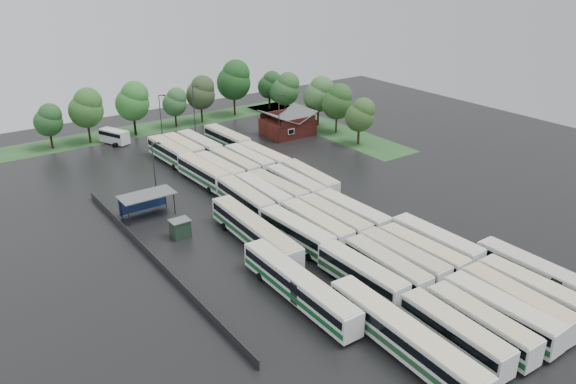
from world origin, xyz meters
TOP-DOWN VIEW (x-y plane):
  - ground at (0.00, 0.00)m, footprint 160.00×160.00m
  - brick_building at (24.00, 42.77)m, footprint 10.07×8.60m
  - wash_shed at (-17.20, 22.02)m, footprint 8.20×4.20m
  - utility_hut at (-16.20, 12.60)m, footprint 2.70×2.20m
  - grass_strip_north at (2.00, 64.80)m, footprint 80.00×10.00m
  - grass_strip_east at (34.00, 42.80)m, footprint 10.00×50.00m
  - west_fence at (-22.20, 8.00)m, footprint 0.10×50.00m
  - bus_r0c0 at (-4.53, -25.69)m, footprint 3.30×12.98m
  - bus_r0c1 at (-1.10, -26.27)m, footprint 3.10×12.78m
  - bus_r0c2 at (2.20, -26.33)m, footprint 3.00×13.22m
  - bus_r0c3 at (5.06, -26.28)m, footprint 3.31×13.32m
  - bus_r0c4 at (8.49, -26.06)m, footprint 2.93×13.08m
  - bus_r1c0 at (-4.56, -12.07)m, footprint 2.98×13.03m
  - bus_r1c1 at (-1.05, -12.64)m, footprint 3.01×12.85m
  - bus_r1c2 at (2.02, -12.44)m, footprint 2.97×13.06m
  - bus_r1c3 at (5.20, -12.72)m, footprint 3.12×12.79m
  - bus_r1c4 at (8.49, -12.05)m, footprint 3.10×13.32m
  - bus_r2c0 at (-4.43, 1.04)m, footprint 3.38×13.22m
  - bus_r2c1 at (-1.14, 0.99)m, footprint 2.85×13.31m
  - bus_r2c2 at (2.04, 0.95)m, footprint 3.01×13.30m
  - bus_r2c3 at (5.37, 0.99)m, footprint 3.23×13.42m
  - bus_r3c0 at (-4.29, 14.61)m, footprint 3.30×13.35m
  - bus_r3c1 at (-1.02, 14.58)m, footprint 2.95×12.95m
  - bus_r3c2 at (1.82, 14.65)m, footprint 3.36×12.93m
  - bus_r3c3 at (5.26, 14.67)m, footprint 2.86×13.05m
  - bus_r3c4 at (8.53, 14.95)m, footprint 3.42×13.35m
  - bus_r4c0 at (-4.27, 28.34)m, footprint 3.29×13.43m
  - bus_r4c1 at (-1.30, 28.12)m, footprint 3.19×12.86m
  - bus_r4c2 at (2.10, 28.48)m, footprint 3.07×12.79m
  - bus_r4c3 at (5.30, 28.72)m, footprint 2.90×12.83m
  - bus_r4c4 at (8.27, 28.31)m, footprint 3.23×13.06m
  - bus_r5c0 at (-4.36, 41.75)m, footprint 3.28×13.37m
  - bus_r5c1 at (-1.30, 42.34)m, footprint 3.11×12.82m
  - bus_r5c2 at (1.91, 41.65)m, footprint 3.31×13.40m
  - bus_r5c4 at (8.33, 42.03)m, footprint 3.33×13.44m
  - artic_bus_west_a at (-9.24, -23.24)m, footprint 3.63×20.11m
  - artic_bus_west_b at (-8.99, 4.43)m, footprint 3.57×20.01m
  - artic_bus_west_c at (-12.13, -9.76)m, footprint 3.06×19.51m
  - artic_bus_east at (12.20, -26.33)m, footprint 2.84×19.42m
  - minibus at (-9.05, 58.82)m, footprint 4.89×7.12m
  - tree_north_0 at (-20.37, 62.97)m, footprint 5.64×5.64m
  - tree_north_1 at (-12.84, 62.29)m, footprint 7.03×7.03m
  - tree_north_2 at (-3.16, 61.54)m, footprint 7.17×7.17m
  - tree_north_3 at (6.79, 62.28)m, footprint 5.47×5.47m
  - tree_north_4 at (13.33, 62.06)m, footprint 6.68×6.68m
  - tree_north_5 at (22.86, 63.11)m, footprint 8.15×8.15m
  - tree_north_6 at (32.96, 62.78)m, footprint 5.87×5.85m
  - tree_east_0 at (32.18, 28.55)m, footprint 5.96×5.95m
  - tree_east_1 at (33.71, 37.56)m, footprint 6.62×6.62m
  - tree_east_2 at (33.98, 44.28)m, footprint 6.89×6.89m
  - tree_east_3 at (31.47, 53.83)m, footprint 6.64×6.64m
  - tree_east_4 at (33.58, 59.51)m, footprint 4.94×4.94m
  - lamp_post_ne at (18.99, 38.68)m, footprint 1.58×0.31m
  - lamp_post_nw at (-14.07, 25.23)m, footprint 1.55×0.30m
  - lamp_post_back_w at (-0.48, 53.56)m, footprint 1.55×0.30m
  - lamp_post_back_e at (8.15, 55.51)m, footprint 1.62×0.32m
  - puddle_0 at (0.06, -20.34)m, footprint 5.31×5.31m
  - puddle_1 at (8.98, -20.07)m, footprint 4.10×4.10m
  - puddle_2 at (-6.17, 4.83)m, footprint 8.22×8.22m
  - puddle_3 at (3.00, -3.82)m, footprint 3.23×3.23m
  - puddle_4 at (14.04, -19.87)m, footprint 3.71×3.71m

SIDE VIEW (x-z plane):
  - ground at x=0.00m, z-range 0.00..0.00m
  - puddle_0 at x=0.06m, z-range 0.00..0.01m
  - puddle_1 at x=8.98m, z-range 0.00..0.01m
  - puddle_2 at x=-6.17m, z-range 0.00..0.01m
  - puddle_3 at x=3.00m, z-range 0.00..0.01m
  - puddle_4 at x=14.04m, z-range 0.00..0.01m
  - grass_strip_north at x=2.00m, z-range 0.00..0.01m
  - grass_strip_east at x=34.00m, z-range 0.00..0.01m
  - west_fence at x=-22.20m, z-range 0.00..1.20m
  - utility_hut at x=-16.20m, z-range 0.01..2.63m
  - minibus at x=-9.05m, z-range 0.16..3.08m
  - brick_building at x=24.00m, z-range -0.83..4.56m
  - bus_r0c1 at x=-1.10m, z-range 0.18..3.71m
  - bus_r1c3 at x=5.20m, z-range 0.18..3.72m
  - bus_r4c2 at x=2.10m, z-range 0.18..3.72m
  - bus_r5c1 at x=-1.30m, z-range 0.18..3.72m
  - bus_r4c1 at x=-1.30m, z-range 0.18..3.73m
  - bus_r4c3 at x=5.30m, z-range 0.18..3.74m
  - bus_r1c1 at x=-1.05m, z-range 0.18..3.74m
  - bus_r3c2 at x=1.82m, z-range 0.18..3.74m
  - bus_r0c0 at x=-4.53m, z-range 0.18..3.76m
  - bus_r3c1 at x=-1.02m, z-range 0.18..3.77m
  - bus_r4c4 at x=8.27m, z-range 0.18..3.79m
  - bus_r1c0 at x=-4.56m, z-range 0.18..3.80m
  - bus_r1c2 at x=2.02m, z-range 0.18..3.81m
  - bus_r3c3 at x=5.26m, z-range 0.18..3.81m
  - artic_bus_east at x=12.20m, z-range 0.20..3.80m
  - bus_r0c4 at x=8.49m, z-range 0.18..3.81m
  - artic_bus_west_c at x=-12.13m, z-range 0.20..3.81m
  - bus_r2c0 at x=-4.43m, z-range 0.18..3.83m
  - bus_r0c2 at x=2.20m, z-range 0.18..3.85m
  - bus_r0c3 at x=5.06m, z-range 0.18..3.86m
  - bus_r3c4 at x=8.53m, z-range 0.18..3.87m
  - bus_r2c2 at x=2.04m, z-range 0.18..3.88m
  - bus_r3c0 at x=-4.29m, z-range 0.18..3.88m
  - bus_r1c4 at x=8.49m, z-range 0.18..3.88m
  - bus_r5c0 at x=-4.36m, z-range 0.18..3.88m
  - bus_r2c1 at x=-1.14m, z-range 0.19..3.89m
  - bus_r5c2 at x=1.91m, z-range 0.19..3.89m
  - bus_r4c0 at x=-4.27m, z-range 0.19..3.90m
  - bus_r2c3 at x=5.37m, z-range 0.19..3.90m
  - bus_r5c4 at x=8.33m, z-range 0.19..3.90m
  - artic_bus_west_b at x=-8.99m, z-range 0.20..3.90m
  - artic_bus_west_a at x=-9.24m, z-range 0.20..3.92m
  - wash_shed at x=-17.20m, z-range 1.20..4.78m
  - tree_east_4 at x=33.58m, z-range 1.17..9.35m
  - tree_north_3 at x=6.79m, z-range 1.30..10.36m
  - lamp_post_nw at x=-14.07m, z-range 0.81..10.86m
  - lamp_post_back_w at x=-0.48m, z-range 0.81..10.90m
  - lamp_post_ne at x=18.99m, z-range 0.83..11.11m
  - tree_north_0 at x=-20.37m, z-range 1.34..10.68m
  - lamp_post_back_e at x=8.15m, z-range 0.85..11.36m
  - tree_north_6 at x=32.96m, z-range 1.38..11.07m
  - tree_east_0 at x=32.18m, z-range 1.41..11.26m
  - tree_east_1 at x=33.71m, z-range 1.57..12.53m
  - tree_east_3 at x=31.47m, z-range 1.57..12.56m
  - tree_north_4 at x=13.33m, z-range 1.59..12.65m
  - tree_east_2 at x=33.98m, z-range 1.63..13.04m
  - tree_north_1 at x=-12.84m, z-range 1.67..13.30m
  - tree_north_2 at x=-3.16m, z-range 1.70..13.57m
  - tree_north_5 at x=22.86m, z-range 1.94..15.44m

